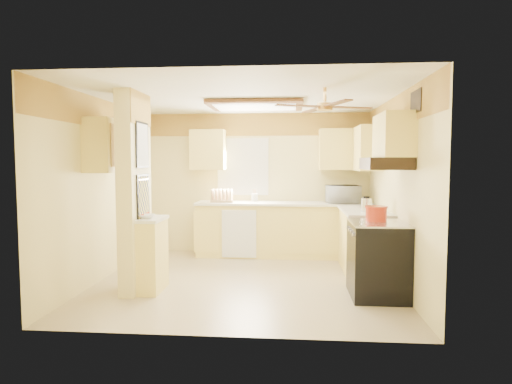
# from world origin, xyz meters

# --- Properties ---
(floor) EXTENTS (4.00, 4.00, 0.00)m
(floor) POSITION_xyz_m (0.00, 0.00, 0.00)
(floor) COLOR tan
(floor) RESTS_ON ground
(ceiling) EXTENTS (4.00, 4.00, 0.00)m
(ceiling) POSITION_xyz_m (0.00, 0.00, 2.50)
(ceiling) COLOR white
(ceiling) RESTS_ON wall_back
(wall_back) EXTENTS (4.00, 0.00, 4.00)m
(wall_back) POSITION_xyz_m (0.00, 1.90, 1.25)
(wall_back) COLOR #F1E093
(wall_back) RESTS_ON floor
(wall_front) EXTENTS (4.00, 0.00, 4.00)m
(wall_front) POSITION_xyz_m (0.00, -1.90, 1.25)
(wall_front) COLOR #F1E093
(wall_front) RESTS_ON floor
(wall_left) EXTENTS (0.00, 3.80, 3.80)m
(wall_left) POSITION_xyz_m (-2.00, 0.00, 1.25)
(wall_left) COLOR #F1E093
(wall_left) RESTS_ON floor
(wall_right) EXTENTS (0.00, 3.80, 3.80)m
(wall_right) POSITION_xyz_m (2.00, 0.00, 1.25)
(wall_right) COLOR #F1E093
(wall_right) RESTS_ON floor
(wallpaper_border) EXTENTS (4.00, 0.02, 0.40)m
(wallpaper_border) POSITION_xyz_m (0.00, 1.88, 2.30)
(wallpaper_border) COLOR #EBBB45
(wallpaper_border) RESTS_ON wall_back
(partition_column) EXTENTS (0.20, 0.70, 2.50)m
(partition_column) POSITION_xyz_m (-1.35, -0.55, 1.25)
(partition_column) COLOR #F1E093
(partition_column) RESTS_ON floor
(partition_ledge) EXTENTS (0.25, 0.55, 0.90)m
(partition_ledge) POSITION_xyz_m (-1.13, -0.55, 0.45)
(partition_ledge) COLOR #F8DE77
(partition_ledge) RESTS_ON floor
(ledge_top) EXTENTS (0.28, 0.58, 0.04)m
(ledge_top) POSITION_xyz_m (-1.13, -0.55, 0.92)
(ledge_top) COLOR silver
(ledge_top) RESTS_ON partition_ledge
(lower_cabinets_back) EXTENTS (3.00, 0.60, 0.90)m
(lower_cabinets_back) POSITION_xyz_m (0.50, 1.60, 0.45)
(lower_cabinets_back) COLOR #F8DE77
(lower_cabinets_back) RESTS_ON floor
(lower_cabinets_right) EXTENTS (0.60, 1.40, 0.90)m
(lower_cabinets_right) POSITION_xyz_m (1.70, 0.60, 0.45)
(lower_cabinets_right) COLOR #F8DE77
(lower_cabinets_right) RESTS_ON floor
(countertop_back) EXTENTS (3.04, 0.64, 0.04)m
(countertop_back) POSITION_xyz_m (0.50, 1.59, 0.92)
(countertop_back) COLOR silver
(countertop_back) RESTS_ON lower_cabinets_back
(countertop_right) EXTENTS (0.64, 1.44, 0.04)m
(countertop_right) POSITION_xyz_m (1.69, 0.60, 0.92)
(countertop_right) COLOR silver
(countertop_right) RESTS_ON lower_cabinets_right
(dishwasher_panel) EXTENTS (0.58, 0.02, 0.80)m
(dishwasher_panel) POSITION_xyz_m (-0.25, 1.29, 0.43)
(dishwasher_panel) COLOR white
(dishwasher_panel) RESTS_ON lower_cabinets_back
(window) EXTENTS (0.92, 0.02, 1.02)m
(window) POSITION_xyz_m (-0.25, 1.89, 1.55)
(window) COLOR white
(window) RESTS_ON wall_back
(upper_cab_back_left) EXTENTS (0.60, 0.35, 0.70)m
(upper_cab_back_left) POSITION_xyz_m (-0.85, 1.72, 1.85)
(upper_cab_back_left) COLOR #F8DE77
(upper_cab_back_left) RESTS_ON wall_back
(upper_cab_back_right) EXTENTS (0.90, 0.35, 0.70)m
(upper_cab_back_right) POSITION_xyz_m (1.55, 1.72, 1.85)
(upper_cab_back_right) COLOR #F8DE77
(upper_cab_back_right) RESTS_ON wall_back
(upper_cab_right) EXTENTS (0.35, 1.00, 0.70)m
(upper_cab_right) POSITION_xyz_m (1.82, 1.25, 1.85)
(upper_cab_right) COLOR #F8DE77
(upper_cab_right) RESTS_ON wall_right
(upper_cab_left_wall) EXTENTS (0.35, 0.75, 0.70)m
(upper_cab_left_wall) POSITION_xyz_m (-1.82, -0.25, 1.85)
(upper_cab_left_wall) COLOR #F8DE77
(upper_cab_left_wall) RESTS_ON wall_left
(upper_cab_over_stove) EXTENTS (0.35, 0.76, 0.52)m
(upper_cab_over_stove) POSITION_xyz_m (1.82, -0.55, 1.95)
(upper_cab_over_stove) COLOR #F8DE77
(upper_cab_over_stove) RESTS_ON wall_right
(stove) EXTENTS (0.68, 0.77, 0.92)m
(stove) POSITION_xyz_m (1.67, -0.55, 0.46)
(stove) COLOR black
(stove) RESTS_ON floor
(range_hood) EXTENTS (0.50, 0.76, 0.14)m
(range_hood) POSITION_xyz_m (1.74, -0.55, 1.62)
(range_hood) COLOR black
(range_hood) RESTS_ON upper_cab_over_stove
(poster_menu) EXTENTS (0.02, 0.42, 0.57)m
(poster_menu) POSITION_xyz_m (-1.24, -0.55, 1.85)
(poster_menu) COLOR black
(poster_menu) RESTS_ON partition_column
(poster_nashville) EXTENTS (0.02, 0.42, 0.57)m
(poster_nashville) POSITION_xyz_m (-1.24, -0.55, 1.20)
(poster_nashville) COLOR black
(poster_nashville) RESTS_ON partition_column
(ceiling_light_panel) EXTENTS (1.35, 0.95, 0.06)m
(ceiling_light_panel) POSITION_xyz_m (0.10, 0.50, 2.46)
(ceiling_light_panel) COLOR brown
(ceiling_light_panel) RESTS_ON ceiling
(ceiling_fan) EXTENTS (1.15, 1.15, 0.26)m
(ceiling_fan) POSITION_xyz_m (1.00, -0.70, 2.29)
(ceiling_fan) COLOR gold
(ceiling_fan) RESTS_ON ceiling
(vent_grate) EXTENTS (0.02, 0.40, 0.25)m
(vent_grate) POSITION_xyz_m (1.98, -0.90, 2.30)
(vent_grate) COLOR black
(vent_grate) RESTS_ON wall_right
(microwave) EXTENTS (0.58, 0.42, 0.30)m
(microwave) POSITION_xyz_m (1.50, 1.56, 1.09)
(microwave) COLOR white
(microwave) RESTS_ON countertop_back
(bowl) EXTENTS (0.22, 0.22, 0.05)m
(bowl) POSITION_xyz_m (-1.17, -0.64, 0.96)
(bowl) COLOR white
(bowl) RESTS_ON ledge_top
(dutch_oven) EXTENTS (0.27, 0.27, 0.18)m
(dutch_oven) POSITION_xyz_m (1.66, -0.44, 1.01)
(dutch_oven) COLOR red
(dutch_oven) RESTS_ON stove
(kettle) EXTENTS (0.14, 0.14, 0.22)m
(kettle) POSITION_xyz_m (1.67, 0.31, 1.04)
(kettle) COLOR silver
(kettle) RESTS_ON countertop_right
(dish_rack) EXTENTS (0.42, 0.33, 0.22)m
(dish_rack) POSITION_xyz_m (-0.59, 1.57, 1.02)
(dish_rack) COLOR #D8AE7C
(dish_rack) RESTS_ON countertop_back
(utensil_crock) EXTENTS (0.11, 0.11, 0.22)m
(utensil_crock) POSITION_xyz_m (-0.02, 1.72, 1.01)
(utensil_crock) COLOR white
(utensil_crock) RESTS_ON countertop_back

